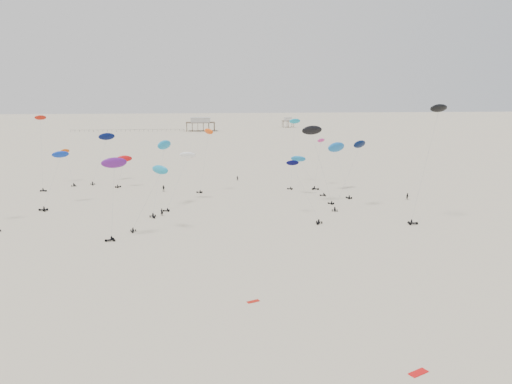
{
  "coord_description": "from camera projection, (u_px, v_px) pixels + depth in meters",
  "views": [
    {
      "loc": [
        -12.42,
        -17.83,
        28.61
      ],
      "look_at": [
        0.0,
        88.0,
        7.0
      ],
      "focal_mm": 35.0,
      "sensor_mm": 36.0,
      "label": 1
    }
  ],
  "objects": [
    {
      "name": "pavilion_main",
      "position": [
        201.0,
        125.0,
        363.16
      ],
      "size": [
        21.0,
        13.0,
        9.8
      ],
      "color": "brown",
      "rests_on": "ground"
    },
    {
      "name": "rig_9",
      "position": [
        294.0,
        134.0,
        154.62
      ],
      "size": [
        6.64,
        14.77,
        22.26
      ],
      "rotation": [
        0.0,
        0.0,
        1.13
      ],
      "color": "black",
      "rests_on": "ground"
    },
    {
      "name": "ground_plane",
      "position": [
        226.0,
        157.0,
        219.14
      ],
      "size": [
        900.0,
        900.0,
        0.0
      ],
      "primitive_type": "plane",
      "color": "beige"
    },
    {
      "name": "rig_6",
      "position": [
        163.0,
        156.0,
        122.65
      ],
      "size": [
        5.36,
        16.54,
        18.82
      ],
      "rotation": [
        0.0,
        0.0,
        3.45
      ],
      "color": "black",
      "rests_on": "ground"
    },
    {
      "name": "grounded_kite_a",
      "position": [
        418.0,
        373.0,
        51.53
      ],
      "size": [
        2.37,
        1.75,
        0.08
      ],
      "primitive_type": "cube",
      "rotation": [
        0.0,
        0.0,
        0.44
      ],
      "color": "red",
      "rests_on": "ground"
    },
    {
      "name": "rig_17",
      "position": [
        303.0,
        165.0,
        138.87
      ],
      "size": [
        9.79,
        5.73,
        11.88
      ],
      "rotation": [
        0.0,
        0.0,
        1.46
      ],
      "color": "black",
      "rests_on": "ground"
    },
    {
      "name": "rig_16",
      "position": [
        123.0,
        164.0,
        150.74
      ],
      "size": [
        5.44,
        3.92,
        9.64
      ],
      "rotation": [
        0.0,
        0.0,
        5.52
      ],
      "color": "black",
      "rests_on": "ground"
    },
    {
      "name": "rig_13",
      "position": [
        113.0,
        176.0,
        96.75
      ],
      "size": [
        5.23,
        5.44,
        16.16
      ],
      "rotation": [
        0.0,
        0.0,
        1.93
      ],
      "color": "black",
      "rests_on": "ground"
    },
    {
      "name": "rig_2",
      "position": [
        55.0,
        171.0,
        125.77
      ],
      "size": [
        6.13,
        12.09,
        14.74
      ],
      "rotation": [
        0.0,
        0.0,
        1.3
      ],
      "color": "black",
      "rests_on": "ground"
    },
    {
      "name": "rig_5",
      "position": [
        354.0,
        158.0,
        122.25
      ],
      "size": [
        10.24,
        7.22,
        17.24
      ],
      "rotation": [
        0.0,
        0.0,
        5.95
      ],
      "color": "black",
      "rests_on": "ground"
    },
    {
      "name": "rig_12",
      "position": [
        185.0,
        163.0,
        130.38
      ],
      "size": [
        8.23,
        15.47,
        17.91
      ],
      "rotation": [
        0.0,
        0.0,
        1.5
      ],
      "color": "black",
      "rests_on": "ground"
    },
    {
      "name": "rig_8",
      "position": [
        313.0,
        136.0,
        127.03
      ],
      "size": [
        8.84,
        5.76,
        20.27
      ],
      "rotation": [
        0.0,
        0.0,
        0.87
      ],
      "color": "black",
      "rests_on": "ground"
    },
    {
      "name": "grounded_kite_b",
      "position": [
        253.0,
        302.0,
        69.01
      ],
      "size": [
        1.93,
        1.32,
        0.07
      ],
      "primitive_type": "cube",
      "rotation": [
        0.0,
        0.0,
        0.38
      ],
      "color": "#B6150B",
      "rests_on": "ground"
    },
    {
      "name": "rig_0",
      "position": [
        156.0,
        180.0,
        102.54
      ],
      "size": [
        8.71,
        4.2,
        13.95
      ],
      "rotation": [
        0.0,
        0.0,
        3.08
      ],
      "color": "black",
      "rests_on": "ground"
    },
    {
      "name": "rig_7",
      "position": [
        42.0,
        145.0,
        150.32
      ],
      "size": [
        6.31,
        16.16,
        24.06
      ],
      "rotation": [
        0.0,
        0.0,
        4.28
      ],
      "color": "black",
      "rests_on": "ground"
    },
    {
      "name": "rig_1",
      "position": [
        69.0,
        166.0,
        156.1
      ],
      "size": [
        6.48,
        11.4,
        13.0
      ],
      "rotation": [
        0.0,
        0.0,
        6.4
      ],
      "color": "black",
      "rests_on": "ground"
    },
    {
      "name": "rig_14",
      "position": [
        432.0,
        138.0,
        108.13
      ],
      "size": [
        9.52,
        5.92,
        26.14
      ],
      "rotation": [
        0.0,
        0.0,
        4.59
      ],
      "color": "black",
      "rests_on": "ground"
    },
    {
      "name": "rig_3",
      "position": [
        305.0,
        192.0,
        112.68
      ],
      "size": [
        6.66,
        11.87,
        15.38
      ],
      "rotation": [
        0.0,
        0.0,
        2.61
      ],
      "color": "black",
      "rests_on": "ground"
    },
    {
      "name": "rig_4",
      "position": [
        105.0,
        143.0,
        158.84
      ],
      "size": [
        7.34,
        10.47,
        16.16
      ],
      "rotation": [
        0.0,
        0.0,
        3.29
      ],
      "color": "black",
      "rests_on": "ground"
    },
    {
      "name": "rig_15",
      "position": [
        337.0,
        150.0,
        144.35
      ],
      "size": [
        7.07,
        16.82,
        16.7
      ],
      "rotation": [
        0.0,
        0.0,
        0.58
      ],
      "color": "black",
      "rests_on": "ground"
    },
    {
      "name": "spectator_1",
      "position": [
        407.0,
        200.0,
        133.69
      ],
      "size": [
        1.07,
        0.65,
        2.12
      ],
      "primitive_type": "imported",
      "rotation": [
        0.0,
        0.0,
        6.23
      ],
      "color": "black",
      "rests_on": "ground"
    },
    {
      "name": "pavilion_small",
      "position": [
        288.0,
        123.0,
        400.5
      ],
      "size": [
        9.0,
        7.0,
        8.0
      ],
      "color": "brown",
      "rests_on": "ground"
    },
    {
      "name": "rig_10",
      "position": [
        207.0,
        144.0,
        142.08
      ],
      "size": [
        5.78,
        5.58,
        18.38
      ],
      "rotation": [
        0.0,
        0.0,
        1.27
      ],
      "color": "black",
      "rests_on": "ground"
    },
    {
      "name": "spectator_3",
      "position": [
        238.0,
        181.0,
        161.96
      ],
      "size": [
        0.81,
        0.68,
        1.89
      ],
      "primitive_type": "imported",
      "rotation": [
        0.0,
        0.0,
        2.8
      ],
      "color": "black",
      "rests_on": "ground"
    },
    {
      "name": "rig_18",
      "position": [
        318.0,
        163.0,
        149.82
      ],
      "size": [
        6.28,
        10.18,
        15.12
      ],
      "rotation": [
        0.0,
        0.0,
        4.23
      ],
      "color": "black",
      "rests_on": "ground"
    },
    {
      "name": "spectator_0",
      "position": [
        162.0,
        216.0,
        116.36
      ],
      "size": [
        0.87,
        0.7,
        2.12
      ],
      "primitive_type": "imported",
      "rotation": [
        0.0,
        0.0,
        2.9
      ],
      "color": "black",
      "rests_on": "ground"
    },
    {
      "name": "spectator_2",
      "position": [
        164.0,
        191.0,
        144.72
      ],
      "size": [
        1.47,
        1.08,
        2.23
      ],
      "primitive_type": "imported",
      "rotation": [
        0.0,
        0.0,
        5.97
      ],
      "color": "black",
      "rests_on": "ground"
    },
    {
      "name": "pier_fence",
      "position": [
        128.0,
        131.0,
        357.9
      ],
      "size": [
        80.2,
        0.2,
        1.5
      ],
      "color": "black",
      "rests_on": "ground"
    }
  ]
}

